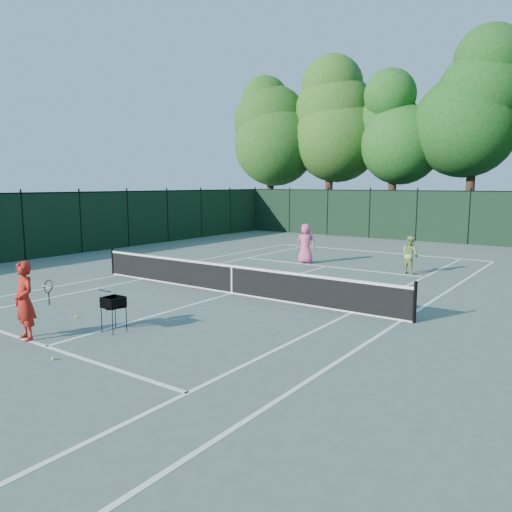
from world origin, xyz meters
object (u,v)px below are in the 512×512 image
Objects in this scene: player_pink at (306,243)px; player_green at (410,255)px; loose_ball_near_cart at (53,358)px; coach at (24,301)px; loose_ball_midcourt at (76,317)px; ball_hopper at (113,303)px.

player_green is at bearing 164.78° from player_pink.
player_pink is 25.46× the size of loose_ball_near_cart.
coach is at bearing 165.86° from loose_ball_near_cart.
player_pink is 25.46× the size of loose_ball_midcourt.
coach is 1.02× the size of player_pink.
loose_ball_near_cart is (-2.53, -13.56, -0.70)m from player_green.
loose_ball_near_cart is at bearing -53.60° from ball_hopper.
loose_ball_midcourt is (-4.86, -11.42, -0.70)m from player_green.
loose_ball_near_cart is (2.02, -13.44, -0.83)m from player_pink.
ball_hopper is at bearing -6.63° from loose_ball_midcourt.
player_pink reaches higher than loose_ball_near_cart.
player_pink reaches higher than loose_ball_midcourt.
coach is 26.02× the size of loose_ball_midcourt.
ball_hopper is (1.12, 1.51, -0.18)m from coach.
ball_hopper reaches higher than loose_ball_midcourt.
player_green reaches higher than loose_ball_midcourt.
player_green is at bearing 79.28° from coach.
loose_ball_midcourt is at bearing -166.17° from ball_hopper.
loose_ball_midcourt is (-0.31, -11.30, -0.83)m from player_pink.
loose_ball_near_cart is 1.00× the size of loose_ball_midcourt.
coach is 2.03m from loose_ball_midcourt.
player_green is at bearing 66.93° from loose_ball_midcourt.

